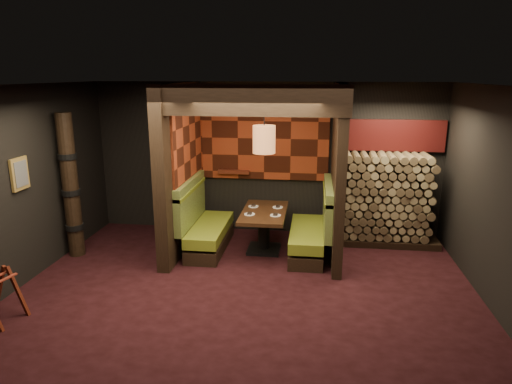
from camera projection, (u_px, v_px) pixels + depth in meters
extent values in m
cube|color=black|center=(244.00, 296.00, 6.36)|extent=(6.50, 5.50, 0.02)
cube|color=black|center=(243.00, 85.00, 5.63)|extent=(6.50, 5.50, 0.02)
cube|color=black|center=(266.00, 159.00, 8.64)|extent=(6.50, 0.02, 2.85)
cube|color=black|center=(186.00, 294.00, 3.35)|extent=(6.50, 0.02, 2.85)
cube|color=black|center=(14.00, 189.00, 6.40)|extent=(0.02, 5.50, 2.85)
cube|color=black|center=(506.00, 205.00, 5.59)|extent=(0.02, 5.50, 2.85)
cube|color=black|center=(180.00, 169.00, 7.74)|extent=(0.20, 2.20, 2.85)
cube|color=black|center=(338.00, 172.00, 7.47)|extent=(0.15, 2.10, 2.85)
cube|color=black|center=(249.00, 100.00, 6.36)|extent=(2.85, 0.18, 0.44)
cube|color=#943418|center=(264.00, 138.00, 8.50)|extent=(2.40, 0.06, 1.55)
cube|color=#943418|center=(189.00, 142.00, 7.79)|extent=(0.04, 1.85, 1.45)
cube|color=#5D2214|center=(234.00, 172.00, 8.67)|extent=(0.60, 0.12, 0.07)
cube|color=black|center=(210.00, 243.00, 8.02)|extent=(0.55, 1.60, 0.22)
cube|color=olive|center=(210.00, 229.00, 7.95)|extent=(0.55, 1.60, 0.18)
cube|color=brown|center=(191.00, 207.00, 7.90)|extent=(0.12, 1.60, 0.78)
cube|color=olive|center=(190.00, 187.00, 7.81)|extent=(0.15, 1.60, 0.06)
cube|color=black|center=(306.00, 247.00, 7.81)|extent=(0.55, 1.60, 0.22)
cube|color=olive|center=(307.00, 233.00, 7.75)|extent=(0.55, 1.60, 0.18)
cube|color=brown|center=(328.00, 212.00, 7.61)|extent=(0.12, 1.60, 0.78)
cube|color=olive|center=(328.00, 192.00, 7.52)|extent=(0.15, 1.60, 0.06)
cube|color=black|center=(264.00, 249.00, 7.94)|extent=(0.55, 0.55, 0.06)
cylinder|color=black|center=(264.00, 233.00, 7.86)|extent=(0.20, 0.20, 0.66)
cube|color=#382212|center=(264.00, 213.00, 7.77)|extent=(0.75, 1.37, 0.06)
cylinder|color=white|center=(250.00, 214.00, 7.56)|extent=(0.18, 0.18, 0.01)
cube|color=black|center=(250.00, 213.00, 7.56)|extent=(0.07, 0.11, 0.02)
cylinder|color=white|center=(275.00, 215.00, 7.51)|extent=(0.18, 0.18, 0.01)
cube|color=black|center=(275.00, 214.00, 7.50)|extent=(0.07, 0.11, 0.02)
cylinder|color=white|center=(253.00, 206.00, 8.01)|extent=(0.18, 0.18, 0.01)
cube|color=black|center=(253.00, 205.00, 8.01)|extent=(0.07, 0.11, 0.02)
cylinder|color=white|center=(278.00, 207.00, 7.96)|extent=(0.18, 0.18, 0.01)
cube|color=black|center=(278.00, 206.00, 7.95)|extent=(0.07, 0.11, 0.02)
cylinder|color=#AE6837|center=(264.00, 139.00, 7.40)|extent=(0.37, 0.37, 0.45)
sphere|color=#FFC672|center=(264.00, 139.00, 7.40)|extent=(0.18, 0.18, 0.18)
cylinder|color=black|center=(264.00, 104.00, 7.26)|extent=(0.02, 0.02, 0.67)
cube|color=olive|center=(19.00, 174.00, 6.44)|extent=(0.04, 0.36, 0.46)
cube|color=#3F3F3F|center=(21.00, 174.00, 6.44)|extent=(0.01, 0.27, 0.36)
cube|color=#491509|center=(0.00, 288.00, 5.90)|extent=(0.31, 0.11, 0.68)
cube|color=#491509|center=(18.00, 292.00, 5.79)|extent=(0.31, 0.11, 0.68)
cube|color=maroon|center=(2.00, 280.00, 5.55)|extent=(0.14, 0.42, 0.01)
cylinder|color=black|center=(70.00, 186.00, 7.48)|extent=(0.26, 0.26, 2.40)
cylinder|color=black|center=(75.00, 226.00, 7.66)|extent=(0.31, 0.31, 0.09)
cylinder|color=black|center=(71.00, 192.00, 7.51)|extent=(0.31, 0.31, 0.09)
cylinder|color=black|center=(67.00, 156.00, 7.36)|extent=(0.31, 0.31, 0.09)
cube|color=black|center=(387.00, 239.00, 8.31)|extent=(1.73, 0.70, 0.12)
cube|color=brown|center=(391.00, 196.00, 8.11)|extent=(1.73, 0.70, 1.52)
cube|color=maroon|center=(392.00, 135.00, 8.16)|extent=(1.83, 0.10, 0.56)
cube|color=black|center=(342.00, 169.00, 7.70)|extent=(0.08, 0.08, 2.85)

